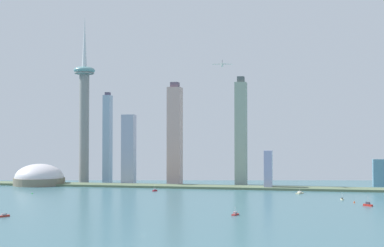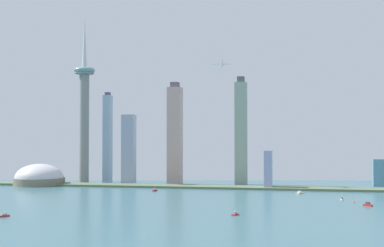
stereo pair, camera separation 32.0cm
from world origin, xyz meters
TOP-DOWN VIEW (x-y plane):
  - ground_plane at (0.00, 0.00)m, footprint 6000.00×6000.00m
  - waterfront_pier at (0.00, 412.87)m, footprint 849.14×43.43m
  - observation_tower at (-241.24, 453.46)m, footprint 36.79×36.79m
  - stadium_dome at (-301.49, 408.48)m, footprint 84.21×84.21m
  - skyscraper_0 at (-205.80, 474.00)m, footprint 13.07×16.20m
  - skyscraper_1 at (-158.27, 447.76)m, footprint 21.41×18.29m
  - skyscraper_3 at (77.86, 417.08)m, footprint 12.27×24.41m
  - skyscraper_4 at (-83.35, 470.45)m, footprint 22.69×25.18m
  - skyscraper_6 at (28.89, 479.63)m, footprint 19.20×24.14m
  - skyscraper_7 at (255.30, 496.45)m, footprint 24.96×13.57m
  - boat_0 at (-162.63, 64.70)m, footprint 7.99×11.42m
  - boat_1 at (202.26, 224.03)m, footprint 10.50×9.42m
  - boat_3 at (-84.25, 344.84)m, footprint 5.48×9.02m
  - boat_4 at (178.12, 283.71)m, footprint 3.70×8.02m
  - boat_5 at (61.15, 121.13)m, footprint 6.75×11.01m
  - boat_7 at (125.39, 350.62)m, footprint 11.47×17.53m
  - channel_buoy_0 at (189.91, 251.75)m, footprint 2.00×2.00m
  - channel_buoy_1 at (-243.30, 274.20)m, footprint 1.98×1.98m
  - airplane at (2.31, 443.51)m, footprint 33.45×31.64m

SIDE VIEW (x-z plane):
  - ground_plane at x=0.00m, z-range 0.00..0.00m
  - channel_buoy_1 at x=-243.30m, z-range 0.00..1.86m
  - boat_4 at x=178.12m, z-range -3.76..5.95m
  - boat_7 at x=125.39m, z-range -2.79..5.26m
  - boat_0 at x=-162.63m, z-range -0.49..3.07m
  - boat_5 at x=61.15m, z-range -2.96..5.64m
  - boat_3 at x=-84.25m, z-range -3.62..6.41m
  - channel_buoy_0 at x=189.91m, z-range 0.00..2.98m
  - waterfront_pier at x=0.00m, z-range 0.00..3.34m
  - boat_1 at x=202.26m, z-range -3.89..7.41m
  - stadium_dome at x=-301.49m, z-range -12.59..34.10m
  - skyscraper_7 at x=255.30m, z-range 0.00..44.14m
  - skyscraper_3 at x=77.86m, z-range 0.00..59.39m
  - skyscraper_1 at x=-158.27m, z-range 0.00..118.15m
  - skyscraper_0 at x=-205.80m, z-range -1.70..157.53m
  - skyscraper_4 at x=-83.35m, z-range -2.77..171.22m
  - skyscraper_6 at x=28.89m, z-range -3.09..179.12m
  - observation_tower at x=-241.24m, z-range -12.10..281.10m
  - airplane at x=2.31m, z-range 194.23..202.12m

